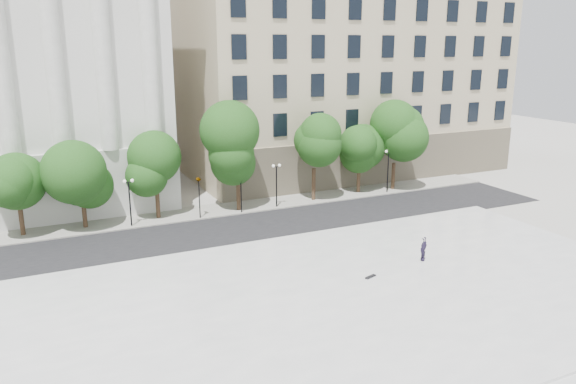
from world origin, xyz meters
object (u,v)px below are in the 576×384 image
person_lying (423,258)px  skateboard (370,277)px  traffic_light_east (241,172)px  traffic_light_west (199,177)px

person_lying → skateboard: 4.77m
traffic_light_east → person_lying: traffic_light_east is taller
traffic_light_east → skateboard: bearing=-83.7°
skateboard → traffic_light_west: bearing=90.5°
traffic_light_east → skateboard: traffic_light_east is taller
traffic_light_east → skateboard: 18.03m
person_lying → traffic_light_east: bearing=87.2°
traffic_light_east → skateboard: (1.94, -17.62, -3.27)m
traffic_light_west → person_lying: size_ratio=2.58×
traffic_light_west → skateboard: bearing=-72.0°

